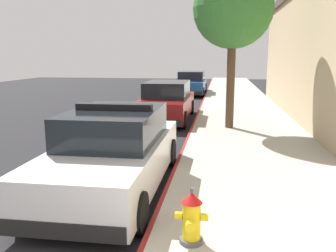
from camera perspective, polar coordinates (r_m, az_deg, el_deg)
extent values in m
cube|color=#232326|center=(13.18, -14.37, -1.05)|extent=(34.12, 60.00, 0.20)
cube|color=#ADA89E|center=(12.18, 12.65, -1.14)|extent=(3.74, 60.00, 0.14)
cube|color=maroon|center=(12.18, 3.65, -0.89)|extent=(0.08, 60.00, 0.14)
cube|color=black|center=(10.99, 23.85, 11.07)|extent=(0.06, 1.30, 1.10)
cube|color=black|center=(17.93, 17.84, 11.09)|extent=(0.06, 1.30, 1.10)
cube|color=white|center=(7.11, -8.53, -5.43)|extent=(1.84, 4.80, 0.76)
cube|color=black|center=(7.09, -8.34, 0.19)|extent=(1.64, 2.50, 0.60)
cube|color=black|center=(5.16, -16.22, -15.40)|extent=(1.76, 0.16, 0.24)
cube|color=black|center=(9.36, -4.36, -2.97)|extent=(1.76, 0.16, 0.24)
cylinder|color=black|center=(9.00, -10.62, -3.71)|extent=(0.22, 0.64, 0.64)
cylinder|color=black|center=(8.60, 0.32, -4.20)|extent=(0.22, 0.64, 0.64)
cylinder|color=black|center=(6.05, -21.25, -11.69)|extent=(0.22, 0.64, 0.64)
cylinder|color=black|center=(5.45, -4.83, -13.52)|extent=(0.22, 0.64, 0.64)
cube|color=black|center=(6.98, -8.54, 3.01)|extent=(1.48, 0.20, 0.12)
cube|color=red|center=(7.09, -11.25, 3.04)|extent=(0.44, 0.18, 0.11)
cube|color=#1E33E0|center=(6.89, -5.75, 2.97)|extent=(0.44, 0.18, 0.11)
cube|color=maroon|center=(14.65, -0.21, 3.18)|extent=(1.84, 4.80, 0.76)
cube|color=black|center=(14.72, -0.12, 5.88)|extent=(1.64, 2.50, 0.60)
cube|color=black|center=(12.41, -1.81, 0.53)|extent=(1.76, 0.16, 0.24)
cube|color=black|center=(16.98, 0.97, 3.38)|extent=(1.76, 0.16, 0.24)
cylinder|color=black|center=(16.49, -2.29, 3.14)|extent=(0.22, 0.64, 0.64)
cylinder|color=black|center=(16.26, 3.69, 3.01)|extent=(0.22, 0.64, 0.64)
cylinder|color=black|center=(13.20, -5.00, 1.13)|extent=(0.22, 0.64, 0.64)
cylinder|color=black|center=(12.91, 2.45, 0.94)|extent=(0.22, 0.64, 0.64)
cube|color=navy|center=(24.72, 3.71, 6.36)|extent=(1.84, 4.80, 0.76)
cube|color=black|center=(24.83, 3.76, 7.95)|extent=(1.64, 2.50, 0.60)
cube|color=black|center=(22.42, 3.21, 5.22)|extent=(1.76, 0.16, 0.24)
cube|color=black|center=(27.07, 4.11, 6.21)|extent=(1.76, 0.16, 0.24)
cylinder|color=black|center=(26.51, 2.14, 6.13)|extent=(0.22, 0.64, 0.64)
cylinder|color=black|center=(26.38, 5.88, 6.05)|extent=(0.22, 0.64, 0.64)
cylinder|color=black|center=(23.15, 1.22, 5.42)|extent=(0.22, 0.64, 0.64)
cylinder|color=black|center=(23.00, 5.50, 5.34)|extent=(0.22, 0.64, 0.64)
cylinder|color=#4C4C51|center=(5.04, 3.70, -17.58)|extent=(0.32, 0.32, 0.06)
cylinder|color=yellow|center=(4.91, 3.74, -14.70)|extent=(0.24, 0.24, 0.50)
cone|color=red|center=(4.78, 3.79, -11.25)|extent=(0.28, 0.28, 0.14)
cylinder|color=#4C4C51|center=(4.74, 3.81, -10.13)|extent=(0.05, 0.05, 0.06)
cylinder|color=yellow|center=(4.90, 1.71, -13.97)|extent=(0.10, 0.10, 0.10)
cylinder|color=yellow|center=(4.88, 5.80, -14.15)|extent=(0.10, 0.10, 0.10)
cylinder|color=yellow|center=(4.74, 3.56, -15.53)|extent=(0.13, 0.12, 0.13)
cylinder|color=brown|center=(12.51, 9.87, 6.69)|extent=(0.28, 0.28, 3.06)
sphere|color=#387A33|center=(12.58, 10.25, 17.92)|extent=(2.65, 2.65, 2.65)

